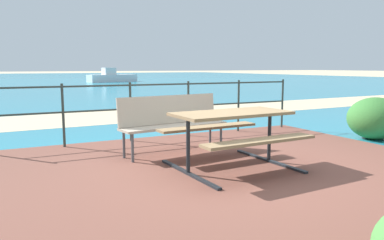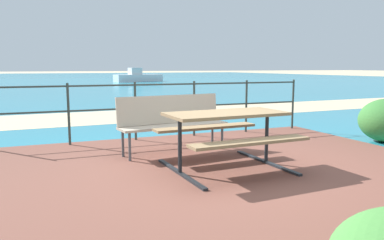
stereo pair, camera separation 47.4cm
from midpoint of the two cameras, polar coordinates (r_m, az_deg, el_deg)
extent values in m
plane|color=beige|center=(5.14, 2.71, -7.92)|extent=(240.00, 240.00, 0.00)
cube|color=brown|center=(5.13, 2.71, -7.60)|extent=(6.40, 5.20, 0.06)
cube|color=teal|center=(44.39, -23.68, 5.59)|extent=(90.00, 90.00, 0.01)
cube|color=beige|center=(10.97, -13.68, 0.47)|extent=(54.07, 4.83, 0.01)
cube|color=#8C704C|center=(4.98, 3.37, 0.99)|extent=(1.60, 0.81, 0.04)
cube|color=#8C704C|center=(4.54, 7.41, -3.19)|extent=(1.58, 0.33, 0.04)
cube|color=#8C704C|center=(5.53, 0.00, -1.11)|extent=(1.58, 0.33, 0.04)
cylinder|color=#1E2328|center=(4.72, -3.47, -3.96)|extent=(0.05, 0.05, 0.74)
cube|color=#1E2328|center=(4.81, -3.44, -8.11)|extent=(0.13, 1.45, 0.03)
cylinder|color=#1E2328|center=(5.42, 9.24, -2.48)|extent=(0.05, 0.05, 0.74)
cube|color=#1E2328|center=(5.50, 9.16, -6.13)|extent=(0.13, 1.45, 0.03)
cube|color=tan|center=(5.90, -4.90, -0.92)|extent=(1.80, 0.62, 0.04)
cube|color=tan|center=(6.02, -5.77, 1.60)|extent=(1.76, 0.30, 0.45)
cylinder|color=#4C5156|center=(5.46, -11.50, -4.10)|extent=(0.04, 0.04, 0.43)
cylinder|color=#4C5156|center=(5.73, -12.66, -3.56)|extent=(0.04, 0.04, 0.43)
cylinder|color=#4C5156|center=(6.24, 2.26, -2.43)|extent=(0.04, 0.04, 0.43)
cylinder|color=#4C5156|center=(6.48, 0.69, -2.03)|extent=(0.04, 0.04, 0.43)
cylinder|color=#2D3833|center=(6.77, -20.91, 0.64)|extent=(0.04, 0.04, 1.08)
cylinder|color=#2D3833|center=(6.99, -11.25, 1.23)|extent=(0.04, 0.04, 1.08)
cylinder|color=#2D3833|center=(7.39, -2.40, 1.74)|extent=(0.04, 0.04, 1.08)
cylinder|color=#2D3833|center=(7.94, 5.38, 2.16)|extent=(0.04, 0.04, 1.08)
cylinder|color=#2D3833|center=(8.63, 12.05, 2.48)|extent=(0.04, 0.04, 1.08)
cylinder|color=#2D3833|center=(7.13, -6.77, 5.38)|extent=(5.90, 0.03, 0.03)
cylinder|color=#2D3833|center=(7.16, -6.71, 1.93)|extent=(5.90, 0.03, 0.03)
ellipsoid|color=#387533|center=(8.07, 24.65, 0.22)|extent=(1.07, 1.07, 0.83)
cube|color=silver|center=(36.29, -12.37, 6.22)|extent=(4.84, 2.32, 0.69)
cube|color=silver|center=(36.11, -12.90, 7.25)|extent=(1.29, 1.08, 0.64)
cone|color=silver|center=(37.60, -8.88, 6.37)|extent=(0.64, 0.72, 0.62)
camera|label=1|loc=(0.24, -92.27, -0.32)|focal=35.09mm
camera|label=2|loc=(0.24, 87.73, 0.32)|focal=35.09mm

